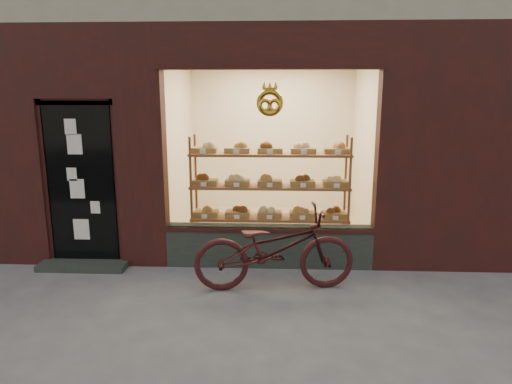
{
  "coord_description": "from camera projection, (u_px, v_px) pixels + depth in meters",
  "views": [
    {
      "loc": [
        0.54,
        -3.66,
        2.27
      ],
      "look_at": [
        0.28,
        2.0,
        1.04
      ],
      "focal_mm": 32.0,
      "sensor_mm": 36.0,
      "label": 1
    }
  ],
  "objects": [
    {
      "name": "display_shelf",
      "position": [
        270.0,
        195.0,
        6.36
      ],
      "size": [
        2.2,
        0.45,
        1.7
      ],
      "color": "brown",
      "rests_on": "ground"
    },
    {
      "name": "ground",
      "position": [
        214.0,
        352.0,
        4.08
      ],
      "size": [
        90.0,
        90.0,
        0.0
      ],
      "primitive_type": "plane",
      "color": "#54545B"
    },
    {
      "name": "bicycle",
      "position": [
        274.0,
        249.0,
        5.31
      ],
      "size": [
        1.94,
        0.87,
        0.98
      ],
      "primitive_type": "imported",
      "rotation": [
        0.0,
        0.0,
        1.69
      ],
      "color": "#351314",
      "rests_on": "ground"
    }
  ]
}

